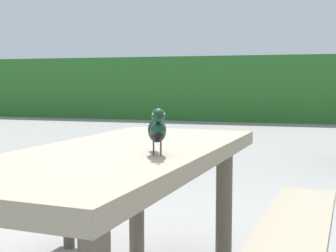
# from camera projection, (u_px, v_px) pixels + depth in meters

# --- Properties ---
(hedge_wall) EXTENTS (28.00, 1.41, 1.70)m
(hedge_wall) POSITION_uv_depth(u_px,v_px,m) (270.00, 89.00, 12.52)
(hedge_wall) COLOR #2D6B28
(hedge_wall) RESTS_ON ground
(picnic_table_foreground) EXTENTS (1.82, 1.86, 0.74)m
(picnic_table_foreground) POSITION_uv_depth(u_px,v_px,m) (123.00, 191.00, 2.03)
(picnic_table_foreground) COLOR gray
(picnic_table_foreground) RESTS_ON ground
(bird_grackle) EXTENTS (0.14, 0.27, 0.18)m
(bird_grackle) POSITION_uv_depth(u_px,v_px,m) (157.00, 129.00, 1.80)
(bird_grackle) COLOR black
(bird_grackle) RESTS_ON picnic_table_foreground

